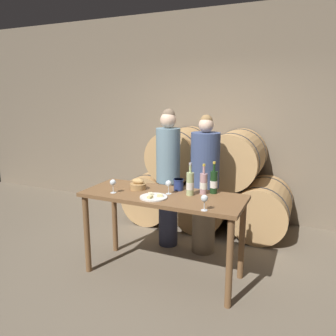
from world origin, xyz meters
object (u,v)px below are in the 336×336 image
at_px(tasting_table, 163,206).
at_px(cheese_plate, 154,197).
at_px(wine_bottle_white, 190,184).
at_px(wine_glass_center, 204,199).
at_px(person_right, 205,185).
at_px(blue_crock, 179,184).
at_px(person_left, 168,177).
at_px(bread_basket, 138,185).
at_px(wine_bottle_red, 214,182).
at_px(wine_glass_left, 169,184).
at_px(wine_bottle_rose, 204,184).
at_px(wine_glass_far_left, 113,183).

xyz_separation_m(tasting_table, cheese_plate, (-0.03, -0.16, 0.14)).
height_order(wine_bottle_white, wine_glass_center, wine_bottle_white).
bearing_deg(wine_bottle_white, person_right, 93.77).
height_order(person_right, blue_crock, person_right).
bearing_deg(person_left, bread_basket, -96.25).
height_order(wine_bottle_red, wine_glass_left, wine_bottle_red).
height_order(wine_bottle_rose, bread_basket, wine_bottle_rose).
bearing_deg(person_right, person_left, 179.98).
bearing_deg(person_right, wine_glass_center, -72.64).
bearing_deg(cheese_plate, wine_glass_left, 65.36).
bearing_deg(bread_basket, wine_bottle_white, 2.15).
relative_size(person_right, bread_basket, 9.58).
bearing_deg(wine_glass_far_left, wine_bottle_rose, 21.91).
distance_m(wine_bottle_red, wine_glass_center, 0.55).
relative_size(person_left, bread_basket, 9.91).
xyz_separation_m(person_right, wine_glass_center, (0.32, -1.01, 0.16)).
distance_m(tasting_table, wine_bottle_rose, 0.49).
distance_m(person_right, wine_glass_center, 1.07).
height_order(person_right, wine_glass_left, person_right).
distance_m(wine_bottle_white, blue_crock, 0.22).
relative_size(blue_crock, wine_glass_left, 0.84).
height_order(wine_bottle_red, cheese_plate, wine_bottle_red).
bearing_deg(wine_glass_center, wine_glass_left, 146.27).
height_order(wine_bottle_red, bread_basket, wine_bottle_red).
height_order(cheese_plate, wine_glass_left, wine_glass_left).
bearing_deg(wine_glass_far_left, blue_crock, 32.45).
relative_size(tasting_table, wine_bottle_white, 4.99).
distance_m(wine_bottle_white, wine_glass_center, 0.47).
xyz_separation_m(tasting_table, person_right, (0.23, 0.71, 0.08)).
distance_m(person_left, wine_glass_center, 1.29).
bearing_deg(wine_glass_center, person_left, 128.27).
xyz_separation_m(wine_bottle_red, wine_glass_far_left, (-0.97, -0.42, -0.01)).
distance_m(tasting_table, bread_basket, 0.37).
height_order(person_left, wine_bottle_red, person_left).
relative_size(wine_bottle_rose, blue_crock, 2.59).
height_order(person_left, wine_bottle_white, person_left).
xyz_separation_m(person_right, wine_glass_left, (-0.18, -0.68, 0.16)).
height_order(person_right, wine_glass_far_left, person_right).
height_order(blue_crock, wine_glass_far_left, wine_glass_far_left).
height_order(tasting_table, person_right, person_right).
distance_m(wine_bottle_red, blue_crock, 0.38).
xyz_separation_m(cheese_plate, wine_glass_left, (0.08, 0.18, 0.10)).
distance_m(tasting_table, wine_bottle_red, 0.59).
bearing_deg(person_left, person_right, -0.02).
relative_size(wine_bottle_rose, cheese_plate, 1.14).
distance_m(wine_glass_far_left, wine_glass_center, 1.05).
distance_m(wine_bottle_white, wine_glass_left, 0.22).
height_order(tasting_table, wine_bottle_red, wine_bottle_red).
bearing_deg(wine_bottle_red, wine_bottle_white, -140.74).
bearing_deg(wine_glass_center, wine_bottle_rose, 108.69).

